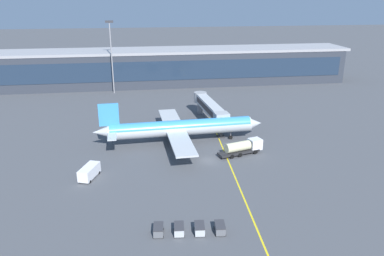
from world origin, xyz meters
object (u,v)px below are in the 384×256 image
(lavatory_truck, at_px, (89,172))
(baggage_cart_0, at_px, (158,230))
(fuel_tanker, at_px, (243,147))
(main_airliner, at_px, (180,128))
(baggage_cart_2, at_px, (200,229))
(baggage_cart_3, at_px, (220,228))
(baggage_cart_1, at_px, (179,229))

(lavatory_truck, xyz_separation_m, baggage_cart_0, (12.70, -20.89, -0.64))
(fuel_tanker, bearing_deg, baggage_cart_0, -127.17)
(baggage_cart_0, bearing_deg, main_airliner, 78.26)
(baggage_cart_2, height_order, baggage_cart_3, same)
(baggage_cart_1, bearing_deg, baggage_cart_2, -5.31)
(main_airliner, bearing_deg, baggage_cart_3, -87.26)
(lavatory_truck, relative_size, baggage_cart_1, 2.24)
(main_airliner, xyz_separation_m, baggage_cart_1, (-4.55, -37.52, -3.20))
(main_airliner, relative_size, baggage_cart_3, 15.23)
(baggage_cart_2, bearing_deg, lavatory_truck, 131.60)
(main_airliner, bearing_deg, baggage_cart_1, -96.91)
(fuel_tanker, bearing_deg, baggage_cart_2, -117.52)
(baggage_cart_2, bearing_deg, baggage_cart_1, 174.69)
(lavatory_truck, distance_m, baggage_cart_2, 28.73)
(baggage_cart_1, bearing_deg, main_airliner, 83.09)
(baggage_cart_0, xyz_separation_m, baggage_cart_2, (6.37, -0.59, 0.00))
(lavatory_truck, height_order, baggage_cart_3, lavatory_truck)
(lavatory_truck, height_order, baggage_cart_2, lavatory_truck)
(baggage_cart_1, relative_size, baggage_cart_2, 1.00)
(fuel_tanker, bearing_deg, main_airliner, 146.37)
(baggage_cart_1, xyz_separation_m, baggage_cart_2, (3.19, -0.30, 0.00))
(lavatory_truck, relative_size, baggage_cart_0, 2.24)
(lavatory_truck, height_order, baggage_cart_0, lavatory_truck)
(lavatory_truck, distance_m, baggage_cart_0, 24.45)
(baggage_cart_0, relative_size, baggage_cart_3, 1.00)
(fuel_tanker, relative_size, baggage_cart_0, 3.98)
(main_airliner, distance_m, baggage_cart_2, 37.97)
(fuel_tanker, height_order, baggage_cart_3, fuel_tanker)
(baggage_cart_1, height_order, baggage_cart_3, same)
(main_airliner, relative_size, baggage_cart_0, 15.23)
(lavatory_truck, bearing_deg, main_airliner, 38.64)
(main_airliner, height_order, baggage_cart_1, main_airliner)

